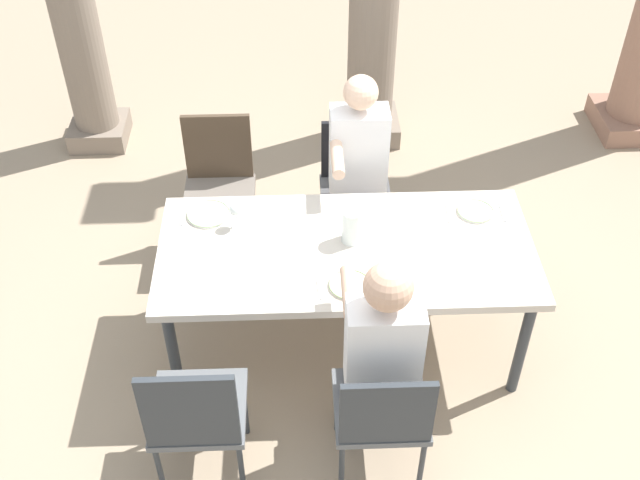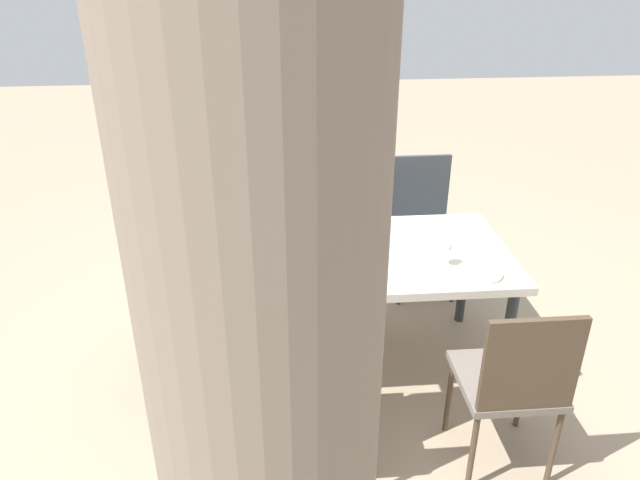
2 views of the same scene
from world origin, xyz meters
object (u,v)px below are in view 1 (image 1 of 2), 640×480
Objects in this scene: plate_1 at (349,285)px; water_pitcher at (352,227)px; plate_0 at (209,214)px; chair_west_north at (219,180)px; chair_mid_south at (382,412)px; diner_woman_green at (380,353)px; plate_2 at (476,211)px; diner_man_white at (358,175)px; dining_table at (346,256)px; wine_glass_0 at (236,210)px; chair_mid_north at (355,182)px; chair_west_south at (196,414)px.

water_pitcher is at bearing 83.99° from plate_1.
chair_west_north is at bearing 89.58° from plate_0.
diner_woman_green is (-0.00, 0.19, 0.20)m from chair_mid_south.
plate_2 is at bearing -22.82° from chair_west_north.
diner_man_white is (0.00, 1.36, 0.01)m from diner_woman_green.
plate_0 is at bearing -155.81° from diner_man_white.
chair_mid_south reaches higher than dining_table.
diner_man_white is at bearing 83.02° from plate_1.
plate_1 is (-0.12, 0.59, 0.25)m from chair_mid_south.
dining_table is at bearing -18.39° from wine_glass_0.
plate_0 is 1.55× the size of wine_glass_0.
plate_2 is (1.47, -0.03, 0.00)m from plate_0.
chair_west_north is 0.72× the size of diner_woman_green.
water_pitcher is at bearing -46.85° from chair_west_north.
diner_man_white is 0.86m from wine_glass_0.
diner_woman_green is 1.36m from diner_man_white.
chair_mid_north is at bearing -0.32° from chair_west_north.
wine_glass_0 is at bearing -31.86° from plate_0.
diner_woman_green is 5.49× the size of plate_0.
diner_man_white reaches higher than wine_glass_0.
diner_man_white is 5.60× the size of plate_0.
water_pitcher is (-0.08, -0.81, 0.32)m from chair_mid_north.
chair_mid_south is 1.56m from diner_man_white.
chair_mid_north is 3.69× the size of plate_0.
plate_1 is at bearing 38.95° from chair_west_south.
diner_woman_green reaches higher than chair_mid_north.
plate_1 is at bearing -96.01° from water_pitcher.
chair_west_south is 3.99× the size of plate_0.
diner_woman_green is 1.13m from plate_2.
chair_west_north is 4.64× the size of plate_2.
wine_glass_0 is (0.16, -0.10, 0.10)m from plate_0.
chair_west_north is 1.16m from water_pitcher.
dining_table is 8.32× the size of plate_0.
diner_man_white reaches higher than plate_1.
chair_mid_south is 0.66× the size of diner_woman_green.
chair_west_south is (-0.00, -1.76, 0.00)m from chair_west_north.
wine_glass_0 is at bearing 123.16° from chair_mid_south.
plate_2 is (1.47, 1.14, 0.21)m from chair_west_south.
chair_west_south is 0.96m from plate_1.
diner_man_white reaches higher than chair_mid_north.
diner_woman_green reaches higher than dining_table.
water_pitcher reaches higher than plate_1.
chair_west_south reaches higher than plate_1.
water_pitcher is (0.61, -0.13, -0.02)m from wine_glass_0.
diner_man_white reaches higher than diner_woman_green.
diner_woman_green is 6.61× the size of water_pitcher.
wine_glass_0 reaches higher than chair_mid_north.
diner_man_white reaches higher than plate_0.
dining_table is 0.30m from plate_1.
diner_man_white is 0.94m from plate_0.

